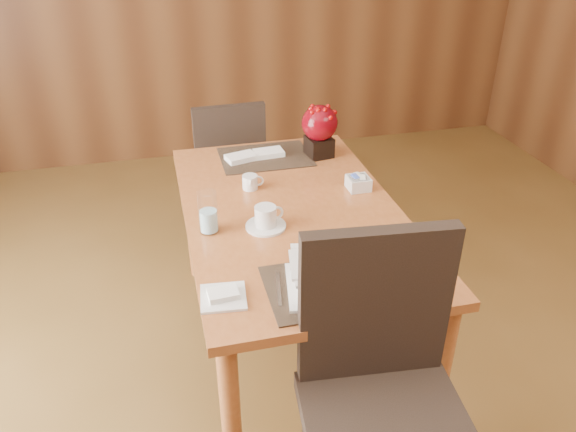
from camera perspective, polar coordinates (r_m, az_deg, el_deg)
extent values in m
cube|color=#A95E2F|center=(2.39, 0.42, 0.26)|extent=(0.90, 1.50, 0.04)
cylinder|color=#A95E2F|center=(2.05, -5.79, -19.88)|extent=(0.07, 0.07, 0.71)
cylinder|color=#A95E2F|center=(3.12, -9.72, -0.42)|extent=(0.07, 0.07, 0.71)
cylinder|color=#A95E2F|center=(2.24, 15.12, -15.62)|extent=(0.07, 0.07, 0.71)
cylinder|color=#A95E2F|center=(3.25, 4.06, 1.26)|extent=(0.07, 0.07, 0.71)
cube|color=black|center=(1.94, 4.48, -7.06)|extent=(0.45, 0.33, 0.01)
cube|color=black|center=(2.86, -2.32, 6.02)|extent=(0.45, 0.33, 0.01)
cube|color=silver|center=(1.93, 3.86, -7.20)|extent=(0.31, 0.31, 0.01)
cube|color=silver|center=(1.90, 3.92, -5.99)|extent=(0.22, 0.22, 0.09)
cylinder|color=#D4BF72|center=(1.89, 3.92, -5.93)|extent=(0.17, 0.17, 0.07)
cylinder|color=silver|center=(2.25, -2.27, -1.02)|extent=(0.16, 0.16, 0.01)
cylinder|color=silver|center=(2.23, -2.29, 0.00)|extent=(0.10, 0.10, 0.08)
cylinder|color=black|center=(2.21, -2.31, 0.79)|extent=(0.08, 0.08, 0.01)
cylinder|color=white|center=(2.20, -8.12, 0.37)|extent=(0.10, 0.10, 0.18)
cube|color=silver|center=(2.55, 7.16, 3.34)|extent=(0.10, 0.10, 0.06)
cube|color=black|center=(2.86, 3.17, 7.06)|extent=(0.14, 0.14, 0.10)
sphere|color=maroon|center=(2.81, 3.24, 9.41)|extent=(0.18, 0.18, 0.18)
cube|color=silver|center=(1.89, -6.59, -8.20)|extent=(0.16, 0.16, 0.01)
cube|color=black|center=(1.85, 10.15, -20.75)|extent=(0.55, 0.55, 0.07)
cube|color=black|center=(1.78, 8.86, -8.89)|extent=(0.48, 0.10, 0.55)
cylinder|color=black|center=(2.23, 13.25, -20.12)|extent=(0.04, 0.04, 0.47)
cube|color=black|center=(3.48, -6.23, 4.52)|extent=(0.43, 0.43, 0.06)
cube|color=black|center=(3.20, -5.87, 7.22)|extent=(0.41, 0.06, 0.46)
cylinder|color=black|center=(3.77, -3.90, 2.87)|extent=(0.03, 0.03, 0.39)
cylinder|color=black|center=(3.47, -2.68, 0.32)|extent=(0.03, 0.03, 0.39)
cylinder|color=black|center=(3.72, -9.16, 2.17)|extent=(0.03, 0.03, 0.39)
cylinder|color=black|center=(3.42, -8.38, -0.47)|extent=(0.03, 0.03, 0.39)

